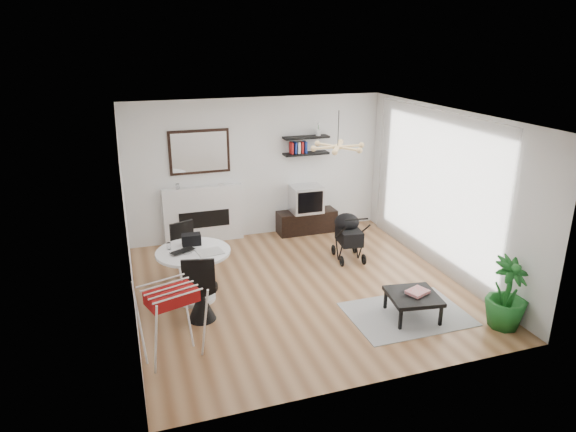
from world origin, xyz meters
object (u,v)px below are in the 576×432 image
object	(u,v)px
fireplace	(203,208)
dining_table	(194,268)
stroller	(348,238)
coffee_table	(413,297)
drying_rack	(172,322)
potted_plant	(507,294)
tv_console	(307,221)
crt_tv	(306,199)

from	to	relation	value
fireplace	dining_table	xyz separation A→B (m)	(-0.52, -2.28, -0.16)
stroller	coffee_table	world-z (taller)	stroller
dining_table	coffee_table	xyz separation A→B (m)	(2.81, -1.48, -0.21)
drying_rack	stroller	xyz separation A→B (m)	(3.30, 2.14, -0.14)
stroller	potted_plant	size ratio (longest dim) A/B	0.90
tv_console	potted_plant	world-z (taller)	potted_plant
coffee_table	dining_table	bearing A→B (deg)	152.22
coffee_table	potted_plant	world-z (taller)	potted_plant
potted_plant	stroller	bearing A→B (deg)	110.78
tv_console	potted_plant	size ratio (longest dim) A/B	1.20
coffee_table	tv_console	bearing A→B (deg)	93.83
crt_tv	coffee_table	distance (m)	3.65
dining_table	potted_plant	world-z (taller)	potted_plant
stroller	coffee_table	xyz separation A→B (m)	(-0.00, -2.18, -0.07)
drying_rack	fireplace	bearing A→B (deg)	56.61
drying_rack	dining_table	bearing A→B (deg)	53.26
potted_plant	tv_console	bearing A→B (deg)	107.11
tv_console	coffee_table	size ratio (longest dim) A/B	1.55
stroller	drying_rack	bearing A→B (deg)	-139.84
dining_table	tv_console	bearing A→B (deg)	39.83
crt_tv	stroller	xyz separation A→B (m)	(0.27, -1.44, -0.33)
tv_console	stroller	world-z (taller)	stroller
tv_console	coffee_table	world-z (taller)	tv_console
tv_console	crt_tv	size ratio (longest dim) A/B	1.96
potted_plant	drying_rack	bearing A→B (deg)	171.69
dining_table	drying_rack	world-z (taller)	drying_rack
coffee_table	potted_plant	xyz separation A→B (m)	(1.06, -0.60, 0.18)
crt_tv	potted_plant	size ratio (longest dim) A/B	0.61
fireplace	coffee_table	distance (m)	4.42
drying_rack	tv_console	bearing A→B (deg)	31.29
tv_console	crt_tv	bearing A→B (deg)	-172.74
stroller	crt_tv	bearing A→B (deg)	107.83
coffee_table	crt_tv	bearing A→B (deg)	94.25
crt_tv	stroller	distance (m)	1.51
dining_table	potted_plant	size ratio (longest dim) A/B	1.10
stroller	coffee_table	bearing A→B (deg)	-82.97
drying_rack	stroller	size ratio (longest dim) A/B	1.11
dining_table	crt_tv	bearing A→B (deg)	40.07
tv_console	dining_table	world-z (taller)	dining_table
tv_console	drying_rack	distance (m)	4.72
fireplace	stroller	bearing A→B (deg)	-34.69
tv_console	dining_table	bearing A→B (deg)	-140.17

